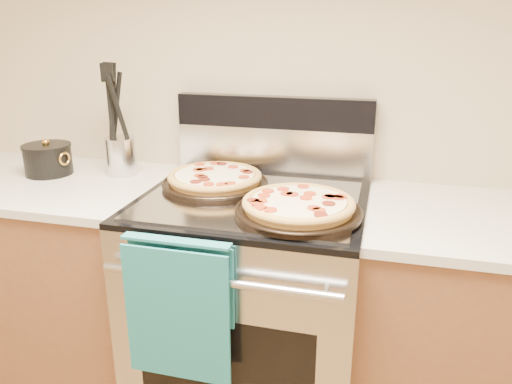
% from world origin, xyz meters
% --- Properties ---
extents(wall_back, '(4.00, 0.00, 4.00)m').
position_xyz_m(wall_back, '(0.00, 2.00, 1.35)').
color(wall_back, '#C7B48F').
rests_on(wall_back, ground).
extents(range_body, '(0.76, 0.68, 0.90)m').
position_xyz_m(range_body, '(0.00, 1.65, 0.45)').
color(range_body, '#B7B7BC').
rests_on(range_body, ground).
extents(oven_window, '(0.56, 0.01, 0.40)m').
position_xyz_m(oven_window, '(0.00, 1.31, 0.45)').
color(oven_window, black).
rests_on(oven_window, range_body).
extents(cooktop, '(0.76, 0.68, 0.02)m').
position_xyz_m(cooktop, '(0.00, 1.65, 0.91)').
color(cooktop, black).
rests_on(cooktop, range_body).
extents(backsplash_lower, '(0.76, 0.06, 0.18)m').
position_xyz_m(backsplash_lower, '(0.00, 1.96, 1.01)').
color(backsplash_lower, silver).
rests_on(backsplash_lower, cooktop).
extents(backsplash_upper, '(0.76, 0.06, 0.12)m').
position_xyz_m(backsplash_upper, '(0.00, 1.96, 1.16)').
color(backsplash_upper, black).
rests_on(backsplash_upper, backsplash_lower).
extents(oven_handle, '(0.70, 0.03, 0.03)m').
position_xyz_m(oven_handle, '(0.00, 1.27, 0.80)').
color(oven_handle, silver).
rests_on(oven_handle, range_body).
extents(dish_towel, '(0.32, 0.05, 0.42)m').
position_xyz_m(dish_towel, '(-0.12, 1.27, 0.70)').
color(dish_towel, '#197E6A').
rests_on(dish_towel, oven_handle).
extents(foil_sheet, '(0.70, 0.55, 0.01)m').
position_xyz_m(foil_sheet, '(0.00, 1.62, 0.92)').
color(foil_sheet, gray).
rests_on(foil_sheet, cooktop).
extents(cabinet_left, '(1.00, 0.62, 0.88)m').
position_xyz_m(cabinet_left, '(-0.88, 1.68, 0.44)').
color(cabinet_left, brown).
rests_on(cabinet_left, ground).
extents(countertop_left, '(1.02, 0.64, 0.03)m').
position_xyz_m(countertop_left, '(-0.88, 1.68, 0.90)').
color(countertop_left, beige).
rests_on(countertop_left, cabinet_left).
extents(cabinet_right, '(1.00, 0.62, 0.88)m').
position_xyz_m(cabinet_right, '(0.88, 1.68, 0.44)').
color(cabinet_right, brown).
rests_on(cabinet_right, ground).
extents(pepperoni_pizza_back, '(0.39, 0.39, 0.05)m').
position_xyz_m(pepperoni_pizza_back, '(-0.16, 1.72, 0.95)').
color(pepperoni_pizza_back, '#B17536').
rests_on(pepperoni_pizza_back, foil_sheet).
extents(pepperoni_pizza_front, '(0.49, 0.49, 0.05)m').
position_xyz_m(pepperoni_pizza_front, '(0.18, 1.52, 0.95)').
color(pepperoni_pizza_front, '#B17536').
rests_on(pepperoni_pizza_front, foil_sheet).
extents(utensil_crock, '(0.15, 0.15, 0.15)m').
position_xyz_m(utensil_crock, '(-0.58, 1.82, 0.98)').
color(utensil_crock, silver).
rests_on(utensil_crock, countertop_left).
extents(saucepan, '(0.22, 0.22, 0.11)m').
position_xyz_m(saucepan, '(-0.87, 1.74, 0.97)').
color(saucepan, black).
rests_on(saucepan, countertop_left).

